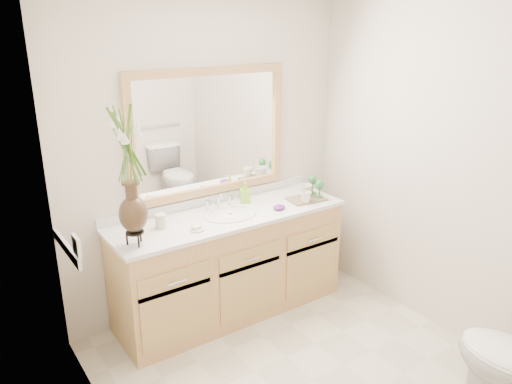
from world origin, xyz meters
TOP-DOWN VIEW (x-y plane):
  - floor at (0.00, 0.00)m, footprint 2.60×2.60m
  - wall_back at (0.00, 1.30)m, footprint 2.40×0.02m
  - wall_left at (-1.20, 0.00)m, footprint 0.02×2.60m
  - wall_right at (1.20, 0.00)m, footprint 0.02×2.60m
  - vanity at (0.00, 1.01)m, footprint 1.80×0.55m
  - counter at (0.00, 1.01)m, footprint 1.84×0.57m
  - sink at (0.00, 1.00)m, footprint 0.38×0.34m
  - mirror at (0.00, 1.28)m, footprint 1.32×0.04m
  - switch_plate at (-1.19, 0.76)m, footprint 0.02×0.12m
  - flower_vase at (-0.79, 0.90)m, footprint 0.22×0.22m
  - tumbler at (-0.53, 1.06)m, footprint 0.08×0.08m
  - soap_dish at (-0.35, 0.88)m, footprint 0.10×0.10m
  - soap_bottle at (0.24, 1.16)m, footprint 0.09×0.09m
  - purple_dish at (0.37, 0.88)m, footprint 0.12×0.10m
  - tray at (0.68, 0.93)m, footprint 0.32×0.24m
  - mug_left at (0.62, 0.86)m, footprint 0.10×0.09m
  - mug_right at (0.70, 0.96)m, footprint 0.15×0.15m
  - goblet_front at (0.77, 0.88)m, footprint 0.07×0.07m
  - goblet_back at (0.80, 1.00)m, footprint 0.07×0.07m

SIDE VIEW (x-z plane):
  - floor at x=0.00m, z-range 0.00..0.00m
  - vanity at x=0.00m, z-range 0.00..0.80m
  - sink at x=0.00m, z-range 0.66..0.89m
  - counter at x=0.00m, z-range 0.80..0.83m
  - tray at x=0.68m, z-range 0.83..0.84m
  - soap_dish at x=-0.35m, z-range 0.82..0.86m
  - purple_dish at x=0.37m, z-range 0.83..0.87m
  - tumbler at x=-0.53m, z-range 0.83..0.93m
  - mug_left at x=0.62m, z-range 0.84..0.94m
  - mug_right at x=0.70m, z-range 0.84..0.96m
  - soap_bottle at x=0.24m, z-range 0.83..0.98m
  - goblet_front at x=0.77m, z-range 0.87..1.02m
  - goblet_back at x=0.80m, z-range 0.87..1.03m
  - switch_plate at x=-1.19m, z-range 0.92..1.04m
  - wall_back at x=0.00m, z-range 0.00..2.40m
  - wall_left at x=-1.20m, z-range 0.00..2.40m
  - wall_right at x=1.20m, z-range 0.00..2.40m
  - mirror at x=0.00m, z-range 0.92..1.89m
  - flower_vase at x=-0.79m, z-range 0.99..1.87m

